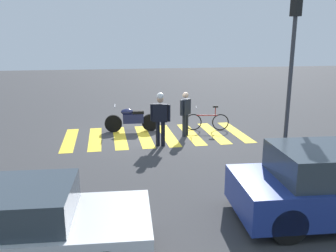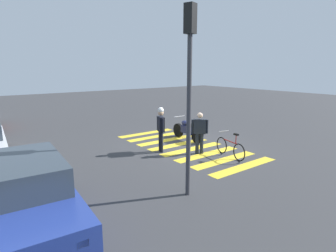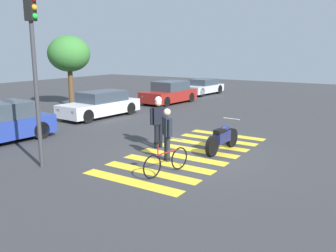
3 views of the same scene
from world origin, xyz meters
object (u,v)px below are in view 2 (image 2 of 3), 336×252
officer_on_foot (161,126)px  car_blue_hatchback (25,196)px  officer_by_motorcycle (200,131)px  police_motorcycle (187,130)px  leaning_bicycle (230,148)px  traffic_light_pole (190,74)px

officer_on_foot → car_blue_hatchback: officer_on_foot is taller
officer_by_motorcycle → car_blue_hatchback: (-1.65, 6.58, -0.23)m
police_motorcycle → leaning_bicycle: size_ratio=1.25×
car_blue_hatchback → traffic_light_pole: 4.65m
leaning_bicycle → officer_on_foot: size_ratio=0.93×
officer_by_motorcycle → police_motorcycle: bearing=-28.0°
car_blue_hatchback → police_motorcycle: bearing=-64.9°
officer_by_motorcycle → car_blue_hatchback: 6.79m
traffic_light_pole → police_motorcycle: bearing=-40.5°
police_motorcycle → officer_by_motorcycle: size_ratio=1.28×
officer_by_motorcycle → traffic_light_pole: traffic_light_pole is taller
leaning_bicycle → police_motorcycle: bearing=-7.3°
leaning_bicycle → officer_by_motorcycle: 1.34m
leaning_bicycle → officer_by_motorcycle: (1.04, 0.64, 0.57)m
leaning_bicycle → officer_on_foot: (2.15, 1.72, 0.70)m
car_blue_hatchback → leaning_bicycle: bearing=-85.1°
leaning_bicycle → officer_on_foot: bearing=38.7°
traffic_light_pole → car_blue_hatchback: bearing=77.1°
officer_on_foot → traffic_light_pole: 4.56m
leaning_bicycle → traffic_light_pole: size_ratio=0.35×
officer_by_motorcycle → car_blue_hatchback: officer_by_motorcycle is taller
police_motorcycle → car_blue_hatchback: bearing=115.1°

